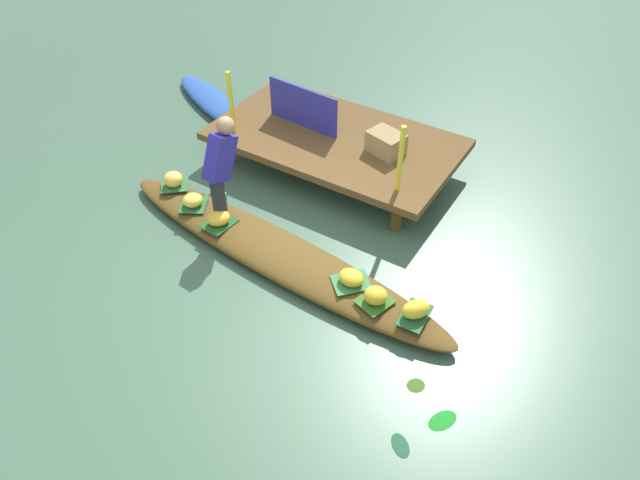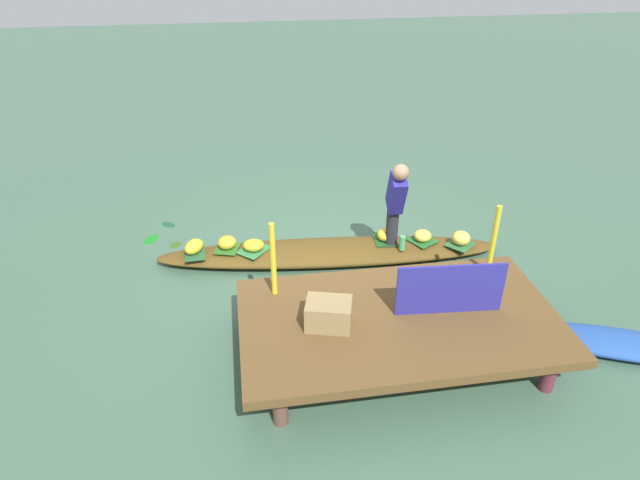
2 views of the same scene
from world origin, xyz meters
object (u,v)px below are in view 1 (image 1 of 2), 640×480
object	(u,v)px
vendor_person	(221,165)
banana_bunch_2	(193,200)
water_bottle	(224,200)
banana_bunch_1	(416,309)
produce_crate	(386,143)
moored_boat	(217,104)
banana_bunch_5	(376,295)
vendor_boat	(276,253)
banana_bunch_0	(351,277)
banana_bunch_4	(219,218)
market_banner	(303,107)
banana_bunch_3	(173,179)

from	to	relation	value
vendor_person	banana_bunch_2	bearing A→B (deg)	-168.28
water_bottle	banana_bunch_2	bearing A→B (deg)	-151.76
banana_bunch_1	produce_crate	distance (m)	2.48
moored_boat	banana_bunch_1	xyz separation A→B (m)	(4.46, -2.36, 0.21)
banana_bunch_2	banana_bunch_5	world-z (taller)	banana_bunch_5
banana_bunch_5	vendor_person	world-z (taller)	vendor_person
vendor_boat	banana_bunch_0	xyz separation A→B (m)	(0.98, -0.04, 0.18)
banana_bunch_4	banana_bunch_5	distance (m)	2.10
market_banner	banana_bunch_5	bearing A→B (deg)	-38.64
banana_bunch_3	market_banner	xyz separation A→B (m)	(0.84, 1.67, 0.45)
banana_bunch_1	banana_bunch_0	bearing A→B (deg)	175.83
banana_bunch_4	market_banner	xyz separation A→B (m)	(-0.11, 1.95, 0.46)
banana_bunch_1	moored_boat	bearing A→B (deg)	152.13
banana_bunch_1	produce_crate	size ratio (longest dim) A/B	0.66
banana_bunch_4	market_banner	world-z (taller)	market_banner
banana_bunch_0	banana_bunch_5	xyz separation A→B (m)	(0.34, -0.10, 0.01)
vendor_person	moored_boat	bearing A→B (deg)	132.16
market_banner	produce_crate	bearing A→B (deg)	5.10
water_bottle	produce_crate	size ratio (longest dim) A/B	0.46
banana_bunch_2	produce_crate	xyz separation A→B (m)	(1.60, 1.86, 0.33)
banana_bunch_1	produce_crate	world-z (taller)	produce_crate
banana_bunch_2	water_bottle	bearing A→B (deg)	28.24
moored_boat	vendor_person	xyz separation A→B (m)	(1.90, -2.10, 0.81)
vendor_boat	produce_crate	distance (m)	2.03
banana_bunch_1	banana_bunch_4	xyz separation A→B (m)	(-2.52, 0.06, -0.01)
banana_bunch_0	banana_bunch_2	xyz separation A→B (m)	(-2.24, 0.11, 0.00)
banana_bunch_4	vendor_person	bearing A→B (deg)	101.90
banana_bunch_4	market_banner	bearing A→B (deg)	93.13
moored_boat	banana_bunch_2	size ratio (longest dim) A/B	9.71
banana_bunch_2	vendor_person	size ratio (longest dim) A/B	0.19
moored_boat	market_banner	bearing A→B (deg)	11.94
banana_bunch_0	moored_boat	bearing A→B (deg)	148.12
banana_bunch_5	banana_bunch_2	bearing A→B (deg)	175.29
vendor_boat	water_bottle	distance (m)	0.97
banana_bunch_3	banana_bunch_5	xyz separation A→B (m)	(3.04, -0.39, -0.01)
banana_bunch_4	produce_crate	bearing A→B (deg)	60.32
banana_bunch_2	banana_bunch_4	size ratio (longest dim) A/B	0.88
banana_bunch_1	banana_bunch_3	size ratio (longest dim) A/B	1.22
banana_bunch_5	banana_bunch_1	bearing A→B (deg)	6.21
banana_bunch_5	water_bottle	size ratio (longest dim) A/B	1.18
vendor_boat	market_banner	size ratio (longest dim) A/B	4.16
vendor_boat	banana_bunch_1	distance (m)	1.76
moored_boat	banana_bunch_1	bearing A→B (deg)	-5.30
moored_boat	banana_bunch_4	xyz separation A→B (m)	(1.94, -2.29, 0.20)
water_bottle	produce_crate	bearing A→B (deg)	53.05
moored_boat	banana_bunch_2	world-z (taller)	banana_bunch_2
banana_bunch_1	banana_bunch_5	size ratio (longest dim) A/B	1.22
moored_boat	banana_bunch_3	size ratio (longest dim) A/B	9.69
banana_bunch_0	vendor_person	bearing A→B (deg)	173.57
market_banner	produce_crate	xyz separation A→B (m)	(1.23, 0.01, -0.14)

